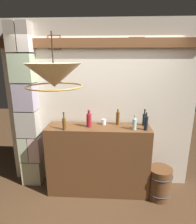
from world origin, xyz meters
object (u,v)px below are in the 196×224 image
liquor_bottle_vermouth (64,123)px  liquor_bottle_brandy (134,124)px  liquor_bottle_mezcal (146,123)px  liquor_bottle_tequila (144,119)px  liquor_bottle_port (89,120)px  liquor_bottle_bourbon (118,118)px  pendant_lamp (54,76)px  wooden_barrel (159,183)px  glass_tumbler_rocks (104,122)px

liquor_bottle_vermouth → liquor_bottle_brandy: (1.04, 0.06, -0.01)m
liquor_bottle_vermouth → liquor_bottle_mezcal: size_ratio=0.96×
liquor_bottle_mezcal → liquor_bottle_tequila: size_ratio=1.08×
liquor_bottle_port → liquor_bottle_mezcal: size_ratio=0.95×
liquor_bottle_bourbon → liquor_bottle_tequila: size_ratio=1.03×
pendant_lamp → liquor_bottle_vermouth: bearing=98.4°
wooden_barrel → liquor_bottle_mezcal: bearing=176.8°
liquor_bottle_tequila → wooden_barrel: size_ratio=0.50×
liquor_bottle_port → liquor_bottle_tequila: (0.86, 0.13, -0.01)m
glass_tumbler_rocks → liquor_bottle_port: bearing=-151.9°
liquor_bottle_brandy → liquor_bottle_port: liquor_bottle_port is taller
liquor_bottle_brandy → pendant_lamp: pendant_lamp is taller
liquor_bottle_vermouth → liquor_bottle_bourbon: liquor_bottle_vermouth is taller
liquor_bottle_bourbon → liquor_bottle_port: bearing=-163.4°
glass_tumbler_rocks → liquor_bottle_brandy: bearing=-23.6°
liquor_bottle_port → pendant_lamp: pendant_lamp is taller
liquor_bottle_brandy → pendant_lamp: (-0.92, -0.84, 0.77)m
glass_tumbler_rocks → pendant_lamp: pendant_lamp is taller
liquor_bottle_bourbon → liquor_bottle_mezcal: 0.46m
liquor_bottle_mezcal → wooden_barrel: liquor_bottle_mezcal is taller
liquor_bottle_brandy → liquor_bottle_bourbon: (-0.24, 0.21, 0.02)m
liquor_bottle_vermouth → pendant_lamp: 1.09m
liquor_bottle_vermouth → liquor_bottle_port: size_ratio=1.01×
liquor_bottle_bourbon → wooden_barrel: liquor_bottle_bourbon is taller
liquor_bottle_bourbon → glass_tumbler_rocks: size_ratio=3.05×
liquor_bottle_tequila → glass_tumbler_rocks: 0.64m
wooden_barrel → glass_tumbler_rocks: bearing=166.2°
liquor_bottle_vermouth → liquor_bottle_tequila: liquor_bottle_vermouth is taller
liquor_bottle_brandy → liquor_bottle_tequila: 0.27m
liquor_bottle_mezcal → wooden_barrel: 1.04m
liquor_bottle_port → wooden_barrel: bearing=-5.2°
liquor_bottle_vermouth → wooden_barrel: (1.48, 0.04, -0.99)m
liquor_bottle_vermouth → liquor_bottle_brandy: size_ratio=1.19×
liquor_bottle_bourbon → pendant_lamp: bearing=-123.1°
liquor_bottle_brandy → glass_tumbler_rocks: bearing=156.4°
liquor_bottle_tequila → pendant_lamp: (-1.10, -1.04, 0.76)m
liquor_bottle_mezcal → wooden_barrel: (0.27, -0.02, -1.00)m
liquor_bottle_port → glass_tumbler_rocks: size_ratio=3.05×
liquor_bottle_tequila → glass_tumbler_rocks: (-0.64, -0.01, -0.06)m
liquor_bottle_bourbon → liquor_bottle_port: same height
liquor_bottle_mezcal → liquor_bottle_bourbon: bearing=151.5°
liquor_bottle_port → liquor_bottle_mezcal: (0.85, -0.09, -0.00)m
liquor_bottle_mezcal → liquor_bottle_tequila: bearing=86.7°
liquor_bottle_port → liquor_bottle_tequila: bearing=8.3°
liquor_bottle_port → liquor_bottle_bourbon: bearing=16.6°
wooden_barrel → liquor_bottle_port: bearing=174.8°
liquor_bottle_mezcal → glass_tumbler_rocks: liquor_bottle_mezcal is taller
liquor_bottle_mezcal → pendant_lamp: pendant_lamp is taller
liquor_bottle_brandy → liquor_bottle_port: (-0.68, 0.08, 0.02)m
liquor_bottle_bourbon → liquor_bottle_mezcal: (0.40, -0.22, 0.00)m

